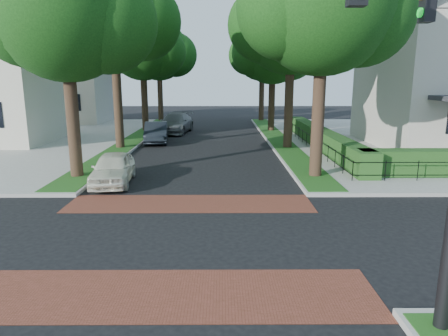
{
  "coord_description": "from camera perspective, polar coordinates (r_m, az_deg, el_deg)",
  "views": [
    {
      "loc": [
        1.18,
        -10.94,
        4.48
      ],
      "look_at": [
        1.25,
        2.06,
        1.6
      ],
      "focal_mm": 32.0,
      "sensor_mm": 36.0,
      "label": 1
    }
  ],
  "objects": [
    {
      "name": "ground",
      "position": [
        11.88,
        -6.08,
        -9.74
      ],
      "size": [
        120.0,
        120.0,
        0.0
      ],
      "primitive_type": "plane",
      "color": "black",
      "rests_on": "ground"
    },
    {
      "name": "crosswalk_far",
      "position": [
        14.88,
        -4.87,
        -5.06
      ],
      "size": [
        9.0,
        2.2,
        0.01
      ],
      "primitive_type": "cube",
      "color": "brown",
      "rests_on": "ground"
    },
    {
      "name": "crosswalk_near",
      "position": [
        9.02,
        -8.18,
        -17.39
      ],
      "size": [
        9.0,
        2.2,
        0.01
      ],
      "primitive_type": "cube",
      "color": "brown",
      "rests_on": "ground"
    },
    {
      "name": "grass_strip_ne",
      "position": [
        30.64,
        7.63,
        4.26
      ],
      "size": [
        1.6,
        29.8,
        0.02
      ],
      "primitive_type": "cube",
      "color": "#144313",
      "rests_on": "sidewalk_ne"
    },
    {
      "name": "grass_strip_nw",
      "position": [
        31.06,
        -12.58,
        4.18
      ],
      "size": [
        1.6,
        29.8,
        0.02
      ],
      "primitive_type": "cube",
      "color": "#144313",
      "rests_on": "sidewalk_nw"
    },
    {
      "name": "tree_right_near",
      "position": [
        18.97,
        14.2,
        21.67
      ],
      "size": [
        7.75,
        6.67,
        10.66
      ],
      "color": "black",
      "rests_on": "sidewalk_ne"
    },
    {
      "name": "tree_right_mid",
      "position": [
        26.8,
        9.79,
        19.83
      ],
      "size": [
        8.25,
        7.09,
        11.22
      ],
      "color": "black",
      "rests_on": "sidewalk_ne"
    },
    {
      "name": "tree_right_far",
      "position": [
        35.53,
        7.12,
        16.3
      ],
      "size": [
        7.25,
        6.23,
        9.74
      ],
      "color": "black",
      "rests_on": "sidewalk_ne"
    },
    {
      "name": "tree_right_back",
      "position": [
        44.48,
        5.61,
        16.01
      ],
      "size": [
        7.5,
        6.45,
        10.2
      ],
      "color": "black",
      "rests_on": "sidewalk_ne"
    },
    {
      "name": "tree_left_near",
      "position": [
        19.53,
        -21.33,
        19.88
      ],
      "size": [
        7.5,
        6.45,
        10.2
      ],
      "color": "black",
      "rests_on": "sidewalk_nw"
    },
    {
      "name": "tree_left_mid",
      "position": [
        27.27,
        -15.21,
        20.21
      ],
      "size": [
        8.0,
        6.88,
        11.48
      ],
      "color": "black",
      "rests_on": "sidewalk_nw"
    },
    {
      "name": "tree_left_far",
      "position": [
        35.87,
        -11.36,
        16.46
      ],
      "size": [
        7.0,
        6.02,
        9.86
      ],
      "color": "black",
      "rests_on": "sidewalk_nw"
    },
    {
      "name": "tree_left_back",
      "position": [
        44.76,
        -9.12,
        16.08
      ],
      "size": [
        7.75,
        6.66,
        10.44
      ],
      "color": "black",
      "rests_on": "sidewalk_nw"
    },
    {
      "name": "hedge_main_road",
      "position": [
        27.01,
        13.7,
        4.18
      ],
      "size": [
        1.0,
        18.0,
        1.2
      ],
      "primitive_type": "cube",
      "color": "#214618",
      "rests_on": "sidewalk_ne"
    },
    {
      "name": "fence_main_road",
      "position": [
        26.85,
        12.02,
        3.89
      ],
      "size": [
        0.06,
        18.0,
        0.9
      ],
      "primitive_type": null,
      "color": "black",
      "rests_on": "sidewalk_ne"
    },
    {
      "name": "house_left_far",
      "position": [
        46.07,
        -22.06,
        12.28
      ],
      "size": [
        10.0,
        9.0,
        10.14
      ],
      "color": "beige",
      "rests_on": "sidewalk_nw"
    },
    {
      "name": "parked_car_front",
      "position": [
        18.15,
        -15.58,
        -0.05
      ],
      "size": [
        1.97,
        4.15,
        1.37
      ],
      "primitive_type": "imported",
      "rotation": [
        0.0,
        0.0,
        0.09
      ],
      "color": "silver",
      "rests_on": "ground"
    },
    {
      "name": "parked_car_middle",
      "position": [
        29.5,
        -9.66,
        5.02
      ],
      "size": [
        2.1,
        4.67,
        1.49
      ],
      "primitive_type": "imported",
      "rotation": [
        0.0,
        0.0,
        0.12
      ],
      "color": "black",
      "rests_on": "ground"
    },
    {
      "name": "parked_car_rear",
      "position": [
        34.82,
        -6.96,
        6.37
      ],
      "size": [
        3.06,
        5.99,
        1.66
      ],
      "primitive_type": "imported",
      "rotation": [
        0.0,
        0.0,
        -0.13
      ],
      "color": "slate",
      "rests_on": "ground"
    }
  ]
}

